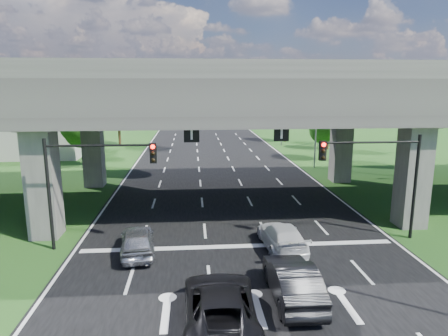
{
  "coord_description": "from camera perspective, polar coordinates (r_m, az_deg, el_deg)",
  "views": [
    {
      "loc": [
        -2.48,
        -16.82,
        8.66
      ],
      "look_at": [
        -0.42,
        8.66,
        3.33
      ],
      "focal_mm": 32.0,
      "sensor_mm": 36.0,
      "label": 1
    }
  ],
  "objects": [
    {
      "name": "car_white",
      "position": [
        21.87,
        8.28,
        -9.65
      ],
      "size": [
        2.17,
        4.84,
        1.38
      ],
      "primitive_type": "imported",
      "rotation": [
        0.0,
        0.0,
        3.19
      ],
      "color": "silver",
      "rests_on": "road"
    },
    {
      "name": "signal_left",
      "position": [
        21.9,
        -18.64,
        -0.64
      ],
      "size": [
        5.76,
        0.54,
        6.0
      ],
      "color": "black",
      "rests_on": "ground"
    },
    {
      "name": "warehouse",
      "position": [
        57.29,
        -28.88,
        3.63
      ],
      "size": [
        20.0,
        10.0,
        4.0
      ],
      "primitive_type": "cube",
      "color": "#9E9E99",
      "rests_on": "ground"
    },
    {
      "name": "tree_right_far",
      "position": [
        62.65,
        8.88,
        8.12
      ],
      "size": [
        4.5,
        4.5,
        7.8
      ],
      "color": "black",
      "rests_on": "ground"
    },
    {
      "name": "tree_left_mid",
      "position": [
        53.03,
        -20.57,
        6.18
      ],
      "size": [
        3.91,
        3.9,
        6.76
      ],
      "color": "black",
      "rests_on": "ground"
    },
    {
      "name": "car_dark",
      "position": [
        17.15,
        9.75,
        -15.57
      ],
      "size": [
        1.73,
        4.87,
        1.6
      ],
      "primitive_type": "imported",
      "rotation": [
        0.0,
        0.0,
        3.13
      ],
      "color": "black",
      "rests_on": "road"
    },
    {
      "name": "tree_right_near",
      "position": [
        47.62,
        14.52,
        6.38
      ],
      "size": [
        4.2,
        4.2,
        7.28
      ],
      "color": "black",
      "rests_on": "ground"
    },
    {
      "name": "car_trailing",
      "position": [
        15.25,
        -0.54,
        -19.18
      ],
      "size": [
        2.71,
        5.71,
        1.58
      ],
      "primitive_type": "imported",
      "rotation": [
        0.0,
        0.0,
        3.13
      ],
      "color": "black",
      "rests_on": "road"
    },
    {
      "name": "road",
      "position": [
        28.29,
        0.64,
        -6.02
      ],
      "size": [
        18.0,
        120.0,
        0.03
      ],
      "primitive_type": "cube",
      "color": "black",
      "rests_on": "ground"
    },
    {
      "name": "overpass",
      "position": [
        28.93,
        0.3,
        10.31
      ],
      "size": [
        80.0,
        15.0,
        10.0
      ],
      "color": "#34312F",
      "rests_on": "ground"
    },
    {
      "name": "tree_right_mid",
      "position": [
        56.16,
        14.76,
        6.81
      ],
      "size": [
        3.91,
        3.9,
        6.76
      ],
      "color": "black",
      "rests_on": "ground"
    },
    {
      "name": "streetlight_far",
      "position": [
        42.81,
        12.59,
        7.73
      ],
      "size": [
        3.38,
        0.25,
        10.0
      ],
      "color": "gray",
      "rests_on": "ground"
    },
    {
      "name": "tree_left_far",
      "position": [
        59.85,
        -14.84,
        8.01
      ],
      "size": [
        4.8,
        4.8,
        8.32
      ],
      "color": "black",
      "rests_on": "ground"
    },
    {
      "name": "car_silver",
      "position": [
        21.53,
        -12.26,
        -10.04
      ],
      "size": [
        2.22,
        4.44,
        1.45
      ],
      "primitive_type": "imported",
      "rotation": [
        0.0,
        0.0,
        3.26
      ],
      "color": "#9E9FA5",
      "rests_on": "road"
    },
    {
      "name": "signal_right",
      "position": [
        23.61,
        21.36,
        0.03
      ],
      "size": [
        5.76,
        0.54,
        6.0
      ],
      "color": "black",
      "rests_on": "ground"
    },
    {
      "name": "tree_left_near",
      "position": [
        44.5,
        -19.66,
        6.14
      ],
      "size": [
        4.5,
        4.5,
        7.8
      ],
      "color": "black",
      "rests_on": "ground"
    },
    {
      "name": "streetlight_beyond",
      "position": [
        58.26,
        7.95,
        8.89
      ],
      "size": [
        3.38,
        0.25,
        10.0
      ],
      "color": "gray",
      "rests_on": "ground"
    },
    {
      "name": "ground",
      "position": [
        19.08,
        3.48,
        -15.24
      ],
      "size": [
        160.0,
        160.0,
        0.0
      ],
      "primitive_type": "plane",
      "color": "#1E4716",
      "rests_on": "ground"
    }
  ]
}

